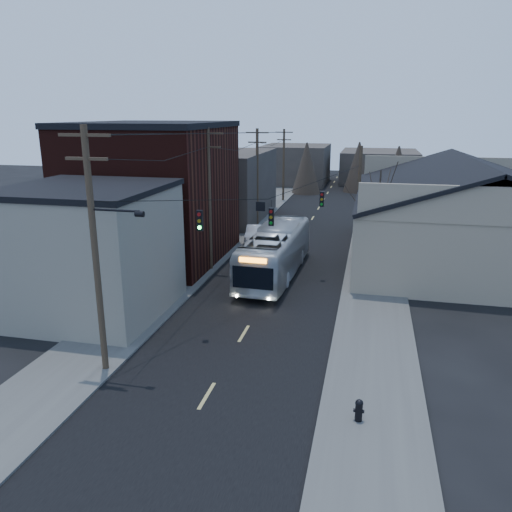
{
  "coord_description": "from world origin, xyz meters",
  "views": [
    {
      "loc": [
        5.89,
        -14.75,
        10.93
      ],
      "look_at": [
        -0.3,
        12.09,
        3.0
      ],
      "focal_mm": 35.0,
      "sensor_mm": 36.0,
      "label": 1
    }
  ],
  "objects": [
    {
      "name": "warehouse",
      "position": [
        13.0,
        25.0,
        2.7
      ],
      "size": [
        16.16,
        20.6,
        7.73
      ],
      "color": "gray",
      "rests_on": "ground"
    },
    {
      "name": "building_brick",
      "position": [
        -10.0,
        20.0,
        5.0
      ],
      "size": [
        10.0,
        12.0,
        10.0
      ],
      "primitive_type": "cube",
      "color": "black",
      "rests_on": "ground"
    },
    {
      "name": "sidewalk_left",
      "position": [
        -6.5,
        30.0,
        0.06
      ],
      "size": [
        4.0,
        110.0,
        0.12
      ],
      "primitive_type": "cube",
      "color": "#474744",
      "rests_on": "ground"
    },
    {
      "name": "bus",
      "position": [
        -0.25,
        17.81,
        1.68
      ],
      "size": [
        3.2,
        12.14,
        3.36
      ],
      "primitive_type": "imported",
      "rotation": [
        0.0,
        0.0,
        3.11
      ],
      "color": "#B2B8BF",
      "rests_on": "ground"
    },
    {
      "name": "building_clapboard",
      "position": [
        -9.0,
        9.0,
        3.5
      ],
      "size": [
        8.0,
        8.0,
        7.0
      ],
      "primitive_type": "cube",
      "color": "slate",
      "rests_on": "ground"
    },
    {
      "name": "building_far_right",
      "position": [
        7.0,
        70.0,
        2.5
      ],
      "size": [
        12.0,
        14.0,
        5.0
      ],
      "primitive_type": "cube",
      "color": "#36302B",
      "rests_on": "ground"
    },
    {
      "name": "building_far_left",
      "position": [
        -6.0,
        65.0,
        3.0
      ],
      "size": [
        10.0,
        12.0,
        6.0
      ],
      "primitive_type": "cube",
      "color": "#36302B",
      "rests_on": "ground"
    },
    {
      "name": "building_left_far",
      "position": [
        -9.5,
        36.0,
        3.5
      ],
      "size": [
        9.0,
        14.0,
        7.0
      ],
      "primitive_type": "cube",
      "color": "#36302B",
      "rests_on": "ground"
    },
    {
      "name": "parked_car",
      "position": [
        -3.96,
        27.27,
        0.64
      ],
      "size": [
        1.86,
        4.05,
        1.29
      ],
      "primitive_type": "imported",
      "rotation": [
        0.0,
        0.0,
        0.13
      ],
      "color": "#B6B8BE",
      "rests_on": "ground"
    },
    {
      "name": "road_surface",
      "position": [
        0.0,
        30.0,
        0.01
      ],
      "size": [
        9.0,
        110.0,
        0.02
      ],
      "primitive_type": "cube",
      "color": "black",
      "rests_on": "ground"
    },
    {
      "name": "sidewalk_right",
      "position": [
        6.5,
        30.0,
        0.06
      ],
      "size": [
        4.0,
        110.0,
        0.12
      ],
      "primitive_type": "cube",
      "color": "#474744",
      "rests_on": "ground"
    },
    {
      "name": "utility_lines",
      "position": [
        -3.11,
        24.14,
        4.95
      ],
      "size": [
        11.24,
        45.28,
        10.5
      ],
      "color": "#382B1E",
      "rests_on": "ground"
    },
    {
      "name": "ground",
      "position": [
        0.0,
        0.0,
        0.0
      ],
      "size": [
        160.0,
        160.0,
        0.0
      ],
      "primitive_type": "plane",
      "color": "black",
      "rests_on": "ground"
    },
    {
      "name": "bare_tree",
      "position": [
        6.5,
        20.0,
        3.6
      ],
      "size": [
        0.4,
        0.4,
        7.2
      ],
      "primitive_type": "cone",
      "color": "black",
      "rests_on": "ground"
    },
    {
      "name": "fire_hydrant",
      "position": [
        5.97,
        1.51,
        0.58
      ],
      "size": [
        0.4,
        0.29,
        0.86
      ],
      "rotation": [
        0.0,
        0.0,
        -0.04
      ],
      "color": "black",
      "rests_on": "sidewalk_right"
    }
  ]
}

